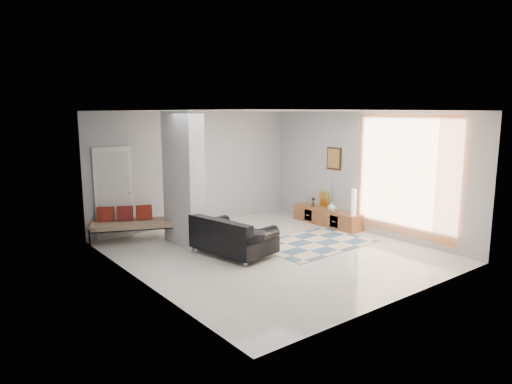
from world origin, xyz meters
TOP-DOWN VIEW (x-y plane):
  - floor at (0.00, 0.00)m, footprint 6.00×6.00m
  - ceiling at (0.00, 0.00)m, footprint 6.00×6.00m
  - wall_back at (0.00, 3.00)m, footprint 6.00×0.00m
  - wall_front at (0.00, -3.00)m, footprint 6.00×0.00m
  - wall_left at (-2.75, 0.00)m, footprint 0.00×6.00m
  - wall_right at (2.75, 0.00)m, footprint 0.00×6.00m
  - partition_column at (-1.10, 1.60)m, footprint 0.35×1.20m
  - hallway_door at (-2.10, 2.96)m, footprint 0.85×0.06m
  - curtain at (2.67, -1.15)m, footprint 0.00×2.55m
  - wall_art at (2.72, 0.90)m, footprint 0.04×0.45m
  - media_console at (2.52, 0.90)m, footprint 0.45×1.98m
  - loveseat at (-0.75, 0.35)m, footprint 1.23×1.77m
  - daybed at (-1.91, 2.48)m, footprint 1.90×1.37m
  - area_rug at (1.12, -0.08)m, footprint 2.51×1.73m
  - cylinder_lamp at (2.50, 0.04)m, footprint 0.11×0.11m
  - bronze_figurine at (2.47, 1.34)m, footprint 0.12×0.12m
  - vase at (2.47, 0.70)m, footprint 0.21×0.21m

SIDE VIEW (x-z plane):
  - floor at x=0.00m, z-range 0.00..0.00m
  - area_rug at x=1.12m, z-range 0.00..0.01m
  - media_console at x=2.52m, z-range -0.20..0.60m
  - loveseat at x=-0.75m, z-range -0.03..0.73m
  - daybed at x=-1.91m, z-range 0.03..0.80m
  - vase at x=2.47m, z-range 0.40..0.61m
  - bronze_figurine at x=2.47m, z-range 0.40..0.64m
  - cylinder_lamp at x=2.50m, z-range 0.40..1.02m
  - hallway_door at x=-2.10m, z-range 0.00..2.04m
  - partition_column at x=-1.10m, z-range 0.00..2.80m
  - wall_back at x=0.00m, z-range -1.60..4.40m
  - wall_front at x=0.00m, z-range -1.60..4.40m
  - wall_left at x=-2.75m, z-range -1.60..4.40m
  - wall_right at x=2.75m, z-range -1.60..4.40m
  - curtain at x=2.67m, z-range 0.17..2.72m
  - wall_art at x=2.72m, z-range 1.38..1.92m
  - ceiling at x=0.00m, z-range 2.80..2.80m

